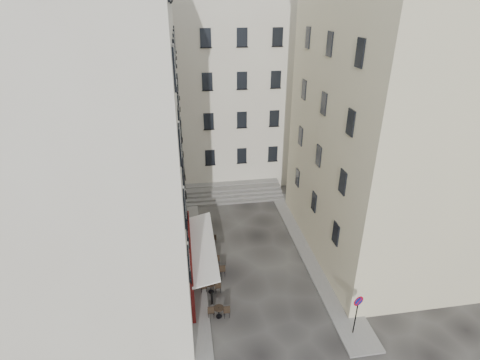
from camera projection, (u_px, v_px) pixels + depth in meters
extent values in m
plane|color=black|center=(261.00, 287.00, 24.30)|extent=(90.00, 90.00, 0.00)
cube|color=slate|center=(189.00, 255.00, 27.20)|extent=(2.00, 22.00, 0.12)
cube|color=slate|center=(312.00, 252.00, 27.56)|extent=(2.00, 18.00, 0.12)
cube|color=beige|center=(72.00, 134.00, 21.13)|extent=(12.00, 16.00, 20.00)
cube|color=beige|center=(407.00, 130.00, 24.93)|extent=(12.00, 14.00, 18.00)
cube|color=beige|center=(214.00, 87.00, 37.10)|extent=(18.00, 10.00, 18.00)
cube|color=#44090B|center=(190.00, 262.00, 23.81)|extent=(0.25, 7.00, 3.50)
cube|color=black|center=(191.00, 267.00, 23.97)|extent=(0.06, 3.85, 2.00)
cube|color=white|center=(202.00, 246.00, 23.40)|extent=(1.58, 7.30, 0.41)
cube|color=#5F5C5A|center=(235.00, 198.00, 34.83)|extent=(9.00, 1.80, 0.20)
cube|color=#5F5C5A|center=(234.00, 194.00, 35.14)|extent=(9.00, 1.80, 0.20)
cube|color=#5F5C5A|center=(233.00, 190.00, 35.45)|extent=(9.00, 1.80, 0.20)
cube|color=#5F5C5A|center=(233.00, 186.00, 35.76)|extent=(9.00, 1.80, 0.20)
cylinder|color=black|center=(212.00, 298.00, 22.76)|extent=(0.10, 0.10, 0.90)
sphere|color=black|center=(212.00, 292.00, 22.56)|extent=(0.12, 0.12, 0.12)
cylinder|color=black|center=(207.00, 262.00, 25.87)|extent=(0.10, 0.10, 0.90)
sphere|color=black|center=(207.00, 257.00, 25.67)|extent=(0.12, 0.12, 0.12)
cylinder|color=black|center=(204.00, 234.00, 28.98)|extent=(0.10, 0.10, 0.90)
sphere|color=black|center=(204.00, 229.00, 28.77)|extent=(0.12, 0.12, 0.12)
cylinder|color=black|center=(356.00, 316.00, 20.29)|extent=(0.07, 0.07, 2.70)
cylinder|color=#A80B1C|center=(359.00, 301.00, 19.82)|extent=(0.61, 0.19, 0.63)
cylinder|color=navy|center=(359.00, 301.00, 19.79)|extent=(0.45, 0.15, 0.45)
cube|color=#A80B1C|center=(359.00, 302.00, 19.77)|extent=(0.36, 0.12, 0.37)
cylinder|color=black|center=(219.00, 316.00, 21.95)|extent=(0.36, 0.36, 0.02)
cylinder|color=black|center=(219.00, 312.00, 21.80)|extent=(0.05, 0.05, 0.70)
cylinder|color=black|center=(219.00, 308.00, 21.66)|extent=(0.60, 0.60, 0.04)
cube|color=black|center=(227.00, 311.00, 21.85)|extent=(0.38, 0.38, 0.91)
cube|color=black|center=(211.00, 311.00, 21.81)|extent=(0.38, 0.38, 0.91)
cylinder|color=black|center=(211.00, 292.00, 23.80)|extent=(0.36, 0.36, 0.02)
cylinder|color=black|center=(211.00, 288.00, 23.66)|extent=(0.05, 0.05, 0.69)
cylinder|color=black|center=(211.00, 284.00, 23.52)|extent=(0.59, 0.59, 0.04)
cube|color=black|center=(218.00, 286.00, 23.70)|extent=(0.38, 0.38, 0.89)
cube|color=black|center=(204.00, 287.00, 23.66)|extent=(0.38, 0.38, 0.89)
cylinder|color=black|center=(216.00, 275.00, 25.21)|extent=(0.37, 0.37, 0.02)
cylinder|color=black|center=(215.00, 271.00, 25.07)|extent=(0.05, 0.05, 0.72)
cylinder|color=black|center=(215.00, 267.00, 24.92)|extent=(0.61, 0.61, 0.04)
cube|color=black|center=(222.00, 270.00, 25.11)|extent=(0.39, 0.39, 0.92)
cube|color=black|center=(208.00, 270.00, 25.07)|extent=(0.39, 0.39, 0.92)
cylinder|color=black|center=(211.00, 265.00, 26.21)|extent=(0.36, 0.36, 0.02)
cylinder|color=black|center=(210.00, 261.00, 26.07)|extent=(0.05, 0.05, 0.70)
cylinder|color=black|center=(210.00, 257.00, 25.93)|extent=(0.60, 0.60, 0.04)
cube|color=black|center=(217.00, 260.00, 26.11)|extent=(0.38, 0.38, 0.90)
cube|color=black|center=(204.00, 260.00, 26.07)|extent=(0.38, 0.38, 0.90)
cylinder|color=black|center=(209.00, 243.00, 28.55)|extent=(0.33, 0.33, 0.02)
cylinder|color=black|center=(209.00, 240.00, 28.42)|extent=(0.05, 0.05, 0.63)
cylinder|color=black|center=(208.00, 237.00, 28.29)|extent=(0.54, 0.54, 0.04)
cube|color=black|center=(214.00, 239.00, 28.46)|extent=(0.34, 0.34, 0.81)
cube|color=black|center=(203.00, 239.00, 28.43)|extent=(0.34, 0.34, 0.81)
imported|color=black|center=(210.00, 272.00, 24.46)|extent=(0.59, 0.41, 1.55)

